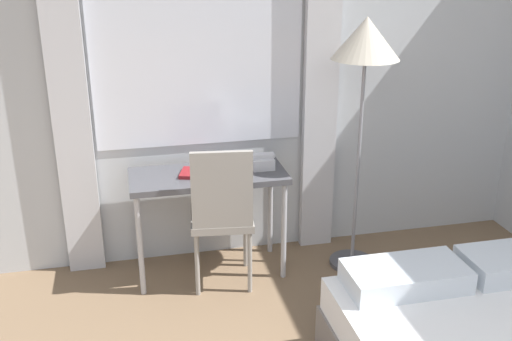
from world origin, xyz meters
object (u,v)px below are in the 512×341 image
desk_chair (222,210)px  standing_lamp (365,54)px  telephone (262,162)px  book (200,173)px  desk (208,184)px

desk_chair → standing_lamp: standing_lamp is taller
desk_chair → telephone: desk_chair is taller
telephone → book: 0.43m
desk → standing_lamp: size_ratio=0.59×
telephone → book: bearing=-173.8°
desk → telephone: size_ratio=6.12×
desk_chair → book: (-0.11, 0.19, 0.19)m
desk → book: book is taller
desk → standing_lamp: 1.31m
desk_chair → telephone: 0.45m
standing_lamp → book: (-1.05, 0.11, -0.75)m
book → standing_lamp: bearing=-6.0°
telephone → book: telephone is taller
desk → telephone: 0.39m
telephone → standing_lamp: bearing=-14.1°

